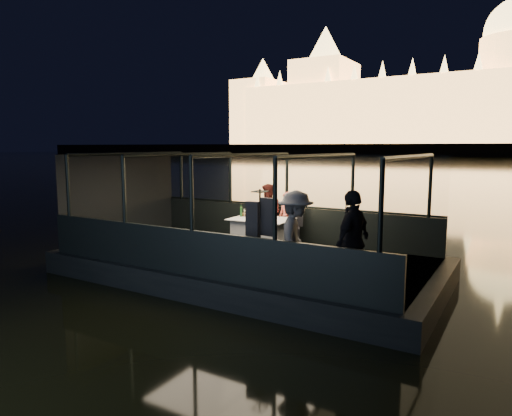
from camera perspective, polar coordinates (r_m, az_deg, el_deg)
The scene contains 26 objects.
river_water at distance 88.98m, azimuth 27.27°, elevation 4.89°, with size 500.00×500.00×0.00m, color black.
boat_hull at distance 10.73m, azimuth -1.10°, elevation -8.48°, with size 8.60×4.40×1.00m, color black.
boat_deck at distance 10.61m, azimuth -1.11°, elevation -5.98°, with size 8.00×4.00×0.04m, color black.
gunwale_port at distance 12.23m, azimuth 3.83°, elevation -1.93°, with size 8.00×0.08×0.90m, color black.
gunwale_starboard at distance 8.91m, azimuth -7.94°, elevation -5.60°, with size 8.00×0.08×0.90m, color black.
cabin_glass_port at distance 12.09m, azimuth 3.88°, elevation 3.45°, with size 8.00×0.02×1.40m, color #99B2B2, non-canonical shape.
cabin_glass_starboard at distance 8.72m, azimuth -8.08°, elevation 1.78°, with size 8.00×0.02×1.40m, color #99B2B2, non-canonical shape.
cabin_roof_glass at distance 10.31m, azimuth -1.14°, elevation 6.64°, with size 8.00×4.00×0.02m, color #99B2B2, non-canonical shape.
end_wall_fore at distance 12.95m, azimuth -16.35°, elevation 1.44°, with size 0.02×4.00×2.30m, color black, non-canonical shape.
end_wall_aft at distance 8.98m, azimuth 21.13°, elevation -1.39°, with size 0.02×4.00×2.30m, color black, non-canonical shape.
canopy_ribs at distance 10.40m, azimuth -1.12°, elevation 0.29°, with size 8.00×4.00×2.30m, color black, non-canonical shape.
dining_table_central at distance 11.06m, azimuth 0.66°, elevation -3.28°, with size 1.45×1.05×0.77m, color silver.
chair_port_left at distance 11.64m, azimuth 0.66°, elevation -2.40°, with size 0.38×0.38×0.82m, color black.
chair_port_right at distance 11.57m, azimuth 4.42°, elevation -2.49°, with size 0.43×0.43×0.91m, color black.
coat_stand at distance 8.59m, azimuth 0.49°, elevation -2.96°, with size 0.47×0.38×1.71m, color black, non-canonical shape.
person_woman_coral at distance 11.66m, azimuth 3.86°, elevation -0.91°, with size 0.49×0.32×1.35m, color #F56D59.
person_man_maroon at distance 11.96m, azimuth 1.62°, elevation -0.68°, with size 0.73×0.57×1.52m, color #411612.
passenger_stripe at distance 8.28m, azimuth 4.94°, elevation -3.74°, with size 1.11×0.63×1.71m, color silver.
passenger_dark at distance 7.99m, azimuth 11.98°, elevation -4.29°, with size 1.04×0.44×1.77m, color black.
wine_bottle at distance 11.31m, azimuth -1.88°, elevation -0.32°, with size 0.06×0.06×0.29m, color #163D18.
bread_basket at distance 11.38m, azimuth -1.31°, elevation -0.82°, with size 0.18×0.18×0.07m, color brown.
amber_candle at distance 10.99m, azimuth 1.54°, elevation -1.13°, with size 0.06×0.06×0.08m, color #FFAC3F.
plate_near at distance 10.75m, azimuth 1.96°, elevation -1.50°, with size 0.25×0.25×0.02m, color silver.
plate_far at distance 11.41m, azimuth -0.54°, elevation -0.96°, with size 0.25×0.25×0.02m, color white.
wine_glass_white at distance 11.23m, azimuth -1.43°, elevation -0.65°, with size 0.07×0.07×0.19m, color white, non-canonical shape.
wine_glass_red at distance 11.22m, azimuth 2.25°, elevation -0.66°, with size 0.07×0.07×0.20m, color white, non-canonical shape.
Camera 1 is at (5.44, -8.76, 2.98)m, focal length 32.00 mm.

